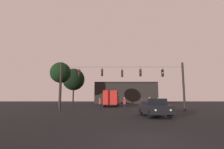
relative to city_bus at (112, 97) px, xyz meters
name	(u,v)px	position (x,y,z in m)	size (l,w,h in m)	color
ground_plane	(120,108)	(1.44, -5.77, -1.87)	(168.00, 168.00, 0.00)	black
overhead_signal_span	(122,82)	(1.41, -13.31, 1.94)	(16.67, 0.44, 6.36)	black
city_bus	(112,97)	(0.00, 0.00, 0.00)	(3.16, 11.13, 3.00)	#B21E19
car_near_right	(154,107)	(3.82, -21.27, -1.07)	(2.19, 4.46, 1.52)	black
car_far_left	(109,101)	(-0.87, 12.97, -1.07)	(1.87, 4.36, 1.52)	#2D2D33
pedestrian_crossing_left	(158,104)	(5.54, -16.02, -0.94)	(0.27, 0.38, 1.65)	black
pedestrian_crossing_center	(100,103)	(-1.52, -12.74, -0.96)	(0.26, 0.37, 1.61)	black
pedestrian_crossing_right	(124,103)	(1.67, -14.55, -0.90)	(0.29, 0.39, 1.70)	black
pedestrian_near_bus	(150,103)	(4.83, -14.52, -0.87)	(0.25, 0.37, 1.75)	black
corner_building	(125,93)	(4.34, 26.20, 1.62)	(20.30, 13.64, 6.96)	black
tree_left_silhouette	(74,79)	(-11.09, 13.14, 5.15)	(6.21, 6.21, 10.13)	black
tree_behind_building	(61,73)	(-10.44, -1.55, 4.89)	(4.17, 4.17, 8.89)	#2D2116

